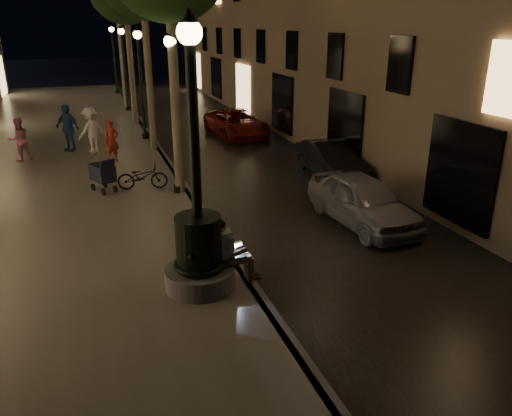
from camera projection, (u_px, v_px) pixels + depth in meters
name	position (u px, v px, depth m)	size (l,w,h in m)	color
ground	(156.00, 147.00, 21.88)	(120.00, 120.00, 0.00)	black
cobble_lane	(222.00, 142.00, 22.79)	(6.00, 45.00, 0.02)	black
promenade	(58.00, 152.00, 20.62)	(8.00, 45.00, 0.20)	slate
curb_strip	(156.00, 145.00, 21.85)	(0.25, 45.00, 0.20)	#59595B
fountain_lamppost	(199.00, 240.00, 9.64)	(1.40, 1.40, 5.21)	#59595B
seated_man_laptop	(229.00, 249.00, 9.93)	(0.99, 0.34, 1.36)	tan
tree_third	(125.00, 0.00, 24.06)	(3.00, 3.00, 7.20)	#6B604C
lamp_curb_a	(173.00, 93.00, 14.46)	(0.36, 0.36, 4.81)	black
lamp_curb_b	(140.00, 69.00, 21.54)	(0.36, 0.36, 4.81)	black
lamp_curb_c	(123.00, 57.00, 28.62)	(0.36, 0.36, 4.81)	black
lamp_curb_d	(113.00, 50.00, 35.70)	(0.36, 0.36, 4.81)	black
stroller	(103.00, 173.00, 15.32)	(0.80, 1.17, 1.21)	black
car_front	(362.00, 200.00, 13.39)	(1.57, 3.90, 1.33)	#999BA0
car_second	(331.00, 160.00, 17.48)	(1.30, 3.74, 1.23)	black
car_third	(236.00, 123.00, 23.74)	(2.08, 4.52, 1.26)	maroon
pedestrian_red	(112.00, 141.00, 18.56)	(0.57, 0.38, 1.57)	#AA2D22
pedestrian_pink	(19.00, 139.00, 18.70)	(0.80, 0.62, 1.64)	#CD6D94
pedestrian_white	(91.00, 130.00, 19.98)	(1.16, 0.67, 1.80)	white
pedestrian_blue	(67.00, 128.00, 20.10)	(1.11, 0.46, 1.89)	#26518B
bicycle	(142.00, 177.00, 15.65)	(0.54, 1.55, 0.81)	black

